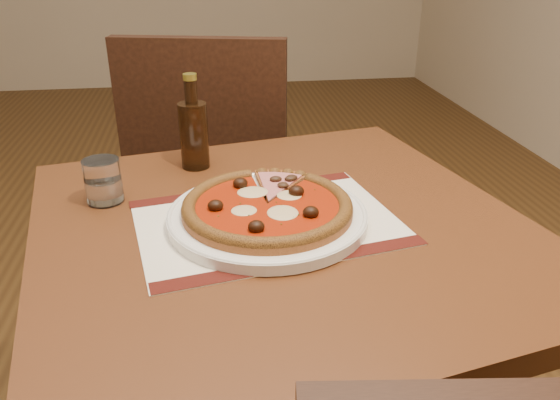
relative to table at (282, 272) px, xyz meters
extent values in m
cube|color=brown|center=(-0.65, 1.08, -0.66)|extent=(5.00, 6.00, 0.02)
cube|color=brown|center=(0.00, 0.00, 0.08)|extent=(0.94, 0.94, 0.04)
cylinder|color=brown|center=(-0.41, 0.27, -0.29)|extent=(0.05, 0.05, 0.71)
cylinder|color=brown|center=(0.27, 0.41, -0.29)|extent=(0.05, 0.05, 0.71)
cube|color=black|center=(-0.08, 0.81, -0.19)|extent=(0.54, 0.54, 0.04)
cylinder|color=black|center=(0.15, 0.96, -0.43)|extent=(0.04, 0.04, 0.44)
cylinder|color=black|center=(-0.23, 1.04, -0.43)|extent=(0.04, 0.04, 0.44)
cylinder|color=black|center=(0.06, 0.58, -0.43)|extent=(0.04, 0.04, 0.44)
cylinder|color=black|center=(-0.31, 0.66, -0.43)|extent=(0.04, 0.04, 0.44)
cube|color=black|center=(-0.13, 0.61, 0.07)|extent=(0.45, 0.14, 0.47)
cube|color=white|center=(-0.02, 0.00, 0.10)|extent=(0.47, 0.38, 0.00)
cylinder|color=white|center=(-0.02, 0.00, 0.11)|extent=(0.33, 0.33, 0.02)
cylinder|color=#965424|center=(-0.02, 0.00, 0.13)|extent=(0.28, 0.28, 0.01)
torus|color=brown|center=(-0.02, 0.00, 0.13)|extent=(0.28, 0.28, 0.02)
cylinder|color=#921F07|center=(-0.02, 0.00, 0.13)|extent=(0.24, 0.24, 0.00)
ellipsoid|color=#CEBA8B|center=(-0.04, 0.05, 0.14)|extent=(0.05, 0.04, 0.01)
ellipsoid|color=#CEBA8B|center=(-0.10, -0.04, 0.14)|extent=(0.05, 0.04, 0.01)
ellipsoid|color=#CEBA8B|center=(0.00, -0.04, 0.14)|extent=(0.05, 0.04, 0.01)
ellipsoid|color=#CEBA8B|center=(0.04, 0.04, 0.14)|extent=(0.05, 0.04, 0.01)
ellipsoid|color=black|center=(-0.05, 0.05, 0.15)|extent=(0.03, 0.02, 0.02)
ellipsoid|color=black|center=(-0.11, -0.01, 0.15)|extent=(0.03, 0.02, 0.02)
ellipsoid|color=black|center=(-0.04, -0.06, 0.15)|extent=(0.03, 0.02, 0.02)
ellipsoid|color=black|center=(0.05, -0.06, 0.15)|extent=(0.03, 0.02, 0.02)
ellipsoid|color=black|center=(0.03, 0.03, 0.15)|extent=(0.03, 0.02, 0.02)
ellipsoid|color=#372014|center=(0.00, 0.05, 0.14)|extent=(0.02, 0.01, 0.01)
ellipsoid|color=#372014|center=(0.02, 0.09, 0.14)|extent=(0.02, 0.01, 0.01)
ellipsoid|color=#372014|center=(-0.01, 0.06, 0.14)|extent=(0.02, 0.01, 0.01)
ellipsoid|color=#372014|center=(0.00, 0.10, 0.14)|extent=(0.02, 0.01, 0.01)
ellipsoid|color=#372014|center=(-0.02, 0.06, 0.14)|extent=(0.02, 0.01, 0.01)
cylinder|color=white|center=(-0.30, 0.12, 0.14)|extent=(0.08, 0.08, 0.08)
cylinder|color=black|center=(-0.14, 0.27, 0.17)|extent=(0.06, 0.06, 0.13)
cylinder|color=black|center=(-0.14, 0.27, 0.25)|extent=(0.03, 0.03, 0.06)
cylinder|color=#A8A038|center=(-0.14, 0.27, 0.29)|extent=(0.03, 0.03, 0.01)
camera|label=1|loc=(-0.12, -0.80, 0.53)|focal=35.00mm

